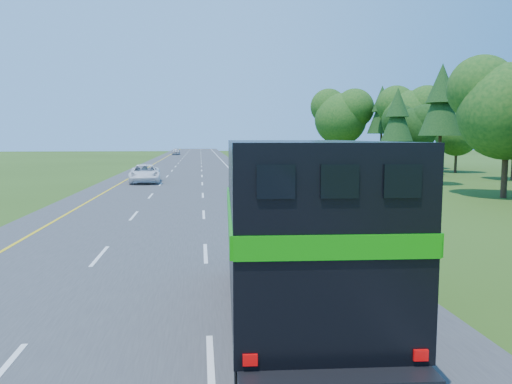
% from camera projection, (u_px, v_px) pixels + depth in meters
% --- Properties ---
extents(road, '(15.00, 260.00, 0.04)m').
position_uv_depth(road, '(185.00, 174.00, 56.06)').
color(road, '#38383A').
rests_on(road, ground).
extents(lane_markings, '(11.15, 260.00, 0.01)m').
position_uv_depth(lane_markings, '(185.00, 174.00, 56.06)').
color(lane_markings, yellow).
rests_on(lane_markings, road).
extents(horse_truck, '(3.25, 9.22, 4.03)m').
position_uv_depth(horse_truck, '(296.00, 228.00, 10.73)').
color(horse_truck, black).
rests_on(horse_truck, road).
extents(white_suv, '(3.21, 6.11, 1.64)m').
position_uv_depth(white_suv, '(145.00, 174.00, 45.47)').
color(white_suv, white).
rests_on(white_suv, road).
extents(far_car, '(1.93, 4.71, 1.60)m').
position_uv_depth(far_car, '(176.00, 151.00, 119.15)').
color(far_car, silver).
rests_on(far_car, road).
extents(delineator, '(0.09, 0.05, 1.07)m').
position_uv_depth(delineator, '(369.00, 213.00, 23.60)').
color(delineator, '#E4540C').
rests_on(delineator, ground).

